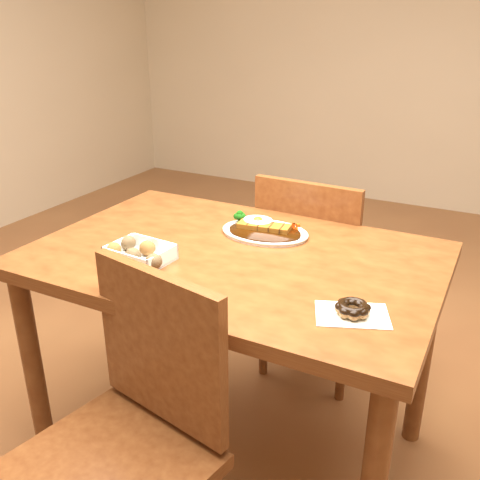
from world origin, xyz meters
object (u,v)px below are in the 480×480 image
at_px(katsu_curry_plate, 264,230).
at_px(pon_de_ring, 353,309).
at_px(chair_far, 315,271).
at_px(donut_box, 139,252).
at_px(chair_near, 126,439).
at_px(table, 234,282).

relative_size(katsu_curry_plate, pon_de_ring, 1.43).
bearing_deg(chair_far, donut_box, 69.28).
relative_size(chair_near, donut_box, 4.35).
bearing_deg(donut_box, table, 38.25).
bearing_deg(katsu_curry_plate, pon_de_ring, -42.60).
height_order(chair_near, donut_box, chair_near).
height_order(table, donut_box, donut_box).
xyz_separation_m(table, chair_far, (0.08, 0.53, -0.17)).
bearing_deg(katsu_curry_plate, chair_near, -91.60).
bearing_deg(chair_near, table, 101.14).
xyz_separation_m(chair_far, katsu_curry_plate, (-0.06, -0.36, 0.29)).
bearing_deg(katsu_curry_plate, table, -95.28).
relative_size(table, donut_box, 6.00).
height_order(chair_near, katsu_curry_plate, chair_near).
height_order(chair_near, pon_de_ring, chair_near).
bearing_deg(katsu_curry_plate, chair_far, 79.82).
height_order(chair_far, chair_near, same).
bearing_deg(chair_far, chair_near, 87.72).
height_order(katsu_curry_plate, pon_de_ring, katsu_curry_plate).
xyz_separation_m(chair_near, katsu_curry_plate, (0.02, 0.71, 0.29)).
xyz_separation_m(chair_far, donut_box, (-0.30, -0.71, 0.30)).
relative_size(table, chair_far, 1.38).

